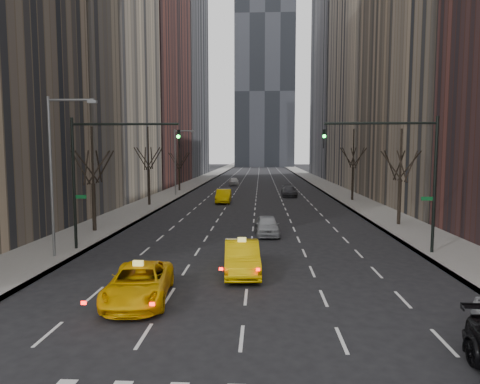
# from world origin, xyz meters

# --- Properties ---
(ground) EXTENTS (400.00, 400.00, 0.00)m
(ground) POSITION_xyz_m (0.00, 0.00, 0.00)
(ground) COLOR black
(ground) RESTS_ON ground
(sidewalk_left) EXTENTS (4.50, 320.00, 0.15)m
(sidewalk_left) POSITION_xyz_m (-12.25, 70.00, 0.07)
(sidewalk_left) COLOR slate
(sidewalk_left) RESTS_ON ground
(sidewalk_right) EXTENTS (4.50, 320.00, 0.15)m
(sidewalk_right) POSITION_xyz_m (12.25, 70.00, 0.07)
(sidewalk_right) COLOR slate
(sidewalk_right) RESTS_ON ground
(bld_left_far) EXTENTS (14.00, 28.00, 44.00)m
(bld_left_far) POSITION_xyz_m (-21.50, 66.00, 22.00)
(bld_left_far) COLOR brown
(bld_left_far) RESTS_ON ground
(bld_left_deep) EXTENTS (14.00, 30.00, 60.00)m
(bld_left_deep) POSITION_xyz_m (-21.50, 96.00, 30.00)
(bld_left_deep) COLOR slate
(bld_left_deep) RESTS_ON ground
(bld_right_far) EXTENTS (14.00, 28.00, 50.00)m
(bld_right_far) POSITION_xyz_m (21.50, 64.00, 25.00)
(bld_right_far) COLOR #B8A78C
(bld_right_far) RESTS_ON ground
(bld_right_deep) EXTENTS (14.00, 30.00, 58.00)m
(bld_right_deep) POSITION_xyz_m (21.50, 95.00, 29.00)
(bld_right_deep) COLOR slate
(bld_right_deep) RESTS_ON ground
(tower_far) EXTENTS (24.00, 24.00, 120.00)m
(tower_far) POSITION_xyz_m (2.00, 170.00, 60.00)
(tower_far) COLOR black
(tower_far) RESTS_ON ground
(tree_lw_b) EXTENTS (3.36, 3.50, 7.82)m
(tree_lw_b) POSITION_xyz_m (-12.00, 18.00, 3.72)
(tree_lw_b) COLOR black
(tree_lw_b) RESTS_ON ground
(tree_lw_c) EXTENTS (3.36, 3.50, 8.74)m
(tree_lw_c) POSITION_xyz_m (-12.00, 34.00, 4.04)
(tree_lw_c) COLOR black
(tree_lw_c) RESTS_ON ground
(tree_lw_d) EXTENTS (3.36, 3.50, 7.36)m
(tree_lw_d) POSITION_xyz_m (-12.00, 52.00, 3.56)
(tree_lw_d) COLOR black
(tree_lw_d) RESTS_ON ground
(tree_rw_b) EXTENTS (3.36, 3.50, 7.82)m
(tree_rw_b) POSITION_xyz_m (12.00, 22.00, 3.72)
(tree_rw_b) COLOR black
(tree_rw_b) RESTS_ON ground
(tree_rw_c) EXTENTS (3.36, 3.50, 8.74)m
(tree_rw_c) POSITION_xyz_m (12.00, 40.00, 4.04)
(tree_rw_c) COLOR black
(tree_rw_c) RESTS_ON ground
(traffic_mast_left) EXTENTS (6.69, 0.39, 8.00)m
(traffic_mast_left) POSITION_xyz_m (-9.11, 12.00, 5.49)
(traffic_mast_left) COLOR black
(traffic_mast_left) RESTS_ON ground
(traffic_mast_right) EXTENTS (6.69, 0.39, 8.00)m
(traffic_mast_right) POSITION_xyz_m (9.11, 12.00, 5.49)
(traffic_mast_right) COLOR black
(traffic_mast_right) RESTS_ON ground
(streetlight_near) EXTENTS (2.83, 0.22, 9.00)m
(streetlight_near) POSITION_xyz_m (-10.84, 10.00, 5.62)
(streetlight_near) COLOR slate
(streetlight_near) RESTS_ON ground
(streetlight_far) EXTENTS (2.83, 0.22, 9.00)m
(streetlight_far) POSITION_xyz_m (-10.84, 45.00, 5.62)
(streetlight_far) COLOR slate
(streetlight_far) RESTS_ON ground
(taxi_suv) EXTENTS (2.93, 5.44, 1.45)m
(taxi_suv) POSITION_xyz_m (-4.37, 3.36, 0.72)
(taxi_suv) COLOR #FCBC05
(taxi_suv) RESTS_ON ground
(taxi_sedan) EXTENTS (2.05, 4.99, 1.61)m
(taxi_sedan) POSITION_xyz_m (-0.32, 7.52, 0.80)
(taxi_sedan) COLOR #DFB104
(taxi_sedan) RESTS_ON ground
(silver_sedan_ahead) EXTENTS (1.90, 4.28, 1.43)m
(silver_sedan_ahead) POSITION_xyz_m (1.09, 17.54, 0.72)
(silver_sedan_ahead) COLOR #93959A
(silver_sedan_ahead) RESTS_ON ground
(far_taxi) EXTENTS (1.78, 4.90, 1.60)m
(far_taxi) POSITION_xyz_m (-3.84, 37.36, 0.80)
(far_taxi) COLOR #DDB104
(far_taxi) RESTS_ON ground
(far_suv_grey) EXTENTS (2.02, 4.87, 1.41)m
(far_suv_grey) POSITION_xyz_m (4.50, 45.01, 0.70)
(far_suv_grey) COLOR #2E2E33
(far_suv_grey) RESTS_ON ground
(far_car_white) EXTENTS (2.14, 4.41, 1.45)m
(far_car_white) POSITION_xyz_m (-4.27, 64.05, 0.73)
(far_car_white) COLOR #BDBDBD
(far_car_white) RESTS_ON ground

